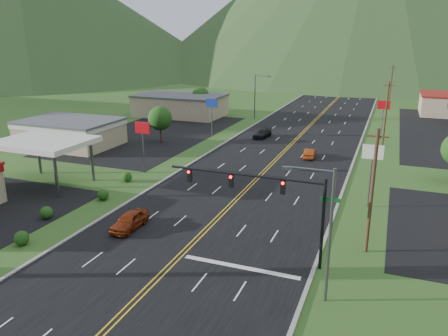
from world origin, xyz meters
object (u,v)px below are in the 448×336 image
(car_red_near, at_px, (130,221))
(car_dark_mid, at_px, (262,134))
(traffic_signal, at_px, (269,194))
(gas_canopy, at_px, (44,143))
(car_red_far, at_px, (310,153))
(streetlight_west, at_px, (256,94))
(streetlight_east, at_px, (325,227))

(car_red_near, bearing_deg, car_dark_mid, 88.77)
(traffic_signal, distance_m, gas_canopy, 29.59)
(gas_canopy, bearing_deg, car_red_far, 40.26)
(streetlight_west, distance_m, car_dark_mid, 17.74)
(streetlight_west, distance_m, gas_canopy, 49.10)
(streetlight_east, xyz_separation_m, car_red_near, (-17.61, 4.88, -4.42))
(traffic_signal, xyz_separation_m, car_dark_mid, (-12.08, 39.96, -4.66))
(streetlight_west, distance_m, car_red_far, 30.64)
(traffic_signal, xyz_separation_m, streetlight_east, (4.70, -4.00, -0.15))
(traffic_signal, distance_m, streetlight_east, 6.17)
(car_red_far, bearing_deg, car_red_near, 67.18)
(streetlight_west, bearing_deg, gas_canopy, -102.13)
(gas_canopy, bearing_deg, streetlight_east, -19.88)
(gas_canopy, height_order, car_red_near, gas_canopy)
(traffic_signal, relative_size, car_red_near, 2.93)
(traffic_signal, xyz_separation_m, gas_canopy, (-28.48, 8.00, -0.46))
(streetlight_east, relative_size, streetlight_west, 1.00)
(gas_canopy, bearing_deg, car_dark_mid, 62.84)
(car_red_far, bearing_deg, streetlight_west, -61.32)
(streetlight_east, bearing_deg, car_dark_mid, 110.89)
(streetlight_east, distance_m, gas_canopy, 35.28)
(car_red_far, bearing_deg, car_dark_mid, -47.85)
(gas_canopy, xyz_separation_m, car_red_near, (15.57, -7.12, -4.11))
(car_dark_mid, distance_m, car_red_far, 13.84)
(streetlight_west, xyz_separation_m, car_red_far, (15.87, -25.82, -4.52))
(traffic_signal, xyz_separation_m, car_red_near, (-12.91, 0.89, -4.57))
(car_red_near, distance_m, car_dark_mid, 39.09)
(streetlight_west, relative_size, car_dark_mid, 1.95)
(car_dark_mid, bearing_deg, car_red_far, -36.74)
(streetlight_east, height_order, car_red_near, streetlight_east)
(streetlight_east, distance_m, car_dark_mid, 47.27)
(streetlight_west, height_order, car_red_near, streetlight_west)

